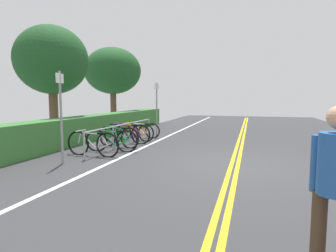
{
  "coord_description": "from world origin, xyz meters",
  "views": [
    {
      "loc": [
        -7.15,
        -0.36,
        1.68
      ],
      "look_at": [
        1.41,
        2.17,
        0.79
      ],
      "focal_mm": 30.06,
      "sensor_mm": 36.0,
      "label": 1
    }
  ],
  "objects_px": {
    "pedestrian": "(336,182)",
    "tree_mid": "(52,61)",
    "bicycle_3": "(127,134)",
    "bicycle_4": "(135,132)",
    "bike_rack": "(124,129)",
    "bicycle_1": "(112,141)",
    "bicycle_0": "(93,144)",
    "tree_far_right": "(113,71)",
    "bicycle_5": "(142,130)",
    "sign_post_far": "(157,103)",
    "bicycle_2": "(118,137)",
    "sign_post_near": "(61,109)"
  },
  "relations": [
    {
      "from": "pedestrian",
      "to": "tree_mid",
      "type": "distance_m",
      "value": 10.89
    },
    {
      "from": "bicycle_3",
      "to": "bicycle_4",
      "type": "xyz_separation_m",
      "value": [
        0.73,
        0.0,
        -0.03
      ]
    },
    {
      "from": "bike_rack",
      "to": "bicycle_3",
      "type": "xyz_separation_m",
      "value": [
        0.44,
        0.09,
        -0.22
      ]
    },
    {
      "from": "bicycle_1",
      "to": "bicycle_3",
      "type": "height_order",
      "value": "bicycle_3"
    },
    {
      "from": "pedestrian",
      "to": "bicycle_0",
      "type": "bearing_deg",
      "value": 50.25
    },
    {
      "from": "bicycle_0",
      "to": "tree_mid",
      "type": "bearing_deg",
      "value": 53.26
    },
    {
      "from": "tree_mid",
      "to": "tree_far_right",
      "type": "bearing_deg",
      "value": 3.09
    },
    {
      "from": "bicycle_1",
      "to": "bicycle_5",
      "type": "distance_m",
      "value": 3.16
    },
    {
      "from": "bicycle_5",
      "to": "sign_post_far",
      "type": "relative_size",
      "value": 0.69
    },
    {
      "from": "bicycle_2",
      "to": "sign_post_far",
      "type": "xyz_separation_m",
      "value": [
        3.65,
        -0.14,
        1.07
      ]
    },
    {
      "from": "bicycle_3",
      "to": "pedestrian",
      "type": "xyz_separation_m",
      "value": [
        -6.65,
        -5.15,
        0.56
      ]
    },
    {
      "from": "bike_rack",
      "to": "bicycle_0",
      "type": "relative_size",
      "value": 2.88
    },
    {
      "from": "bike_rack",
      "to": "bicycle_4",
      "type": "height_order",
      "value": "bike_rack"
    },
    {
      "from": "sign_post_far",
      "to": "tree_mid",
      "type": "distance_m",
      "value": 4.73
    },
    {
      "from": "sign_post_near",
      "to": "sign_post_far",
      "type": "relative_size",
      "value": 0.99
    },
    {
      "from": "sign_post_far",
      "to": "bicycle_0",
      "type": "bearing_deg",
      "value": 178.0
    },
    {
      "from": "bicycle_1",
      "to": "sign_post_near",
      "type": "distance_m",
      "value": 2.17
    },
    {
      "from": "bike_rack",
      "to": "bicycle_2",
      "type": "bearing_deg",
      "value": 174.78
    },
    {
      "from": "bicycle_1",
      "to": "tree_mid",
      "type": "relative_size",
      "value": 0.38
    },
    {
      "from": "bicycle_2",
      "to": "sign_post_near",
      "type": "xyz_separation_m",
      "value": [
        -2.64,
        0.26,
        1.05
      ]
    },
    {
      "from": "pedestrian",
      "to": "bicycle_2",
      "type": "bearing_deg",
      "value": 41.14
    },
    {
      "from": "bike_rack",
      "to": "pedestrian",
      "type": "distance_m",
      "value": 8.01
    },
    {
      "from": "bicycle_4",
      "to": "tree_far_right",
      "type": "height_order",
      "value": "tree_far_right"
    },
    {
      "from": "bicycle_0",
      "to": "sign_post_far",
      "type": "xyz_separation_m",
      "value": [
        5.21,
        -0.18,
        1.06
      ]
    },
    {
      "from": "bicycle_2",
      "to": "tree_mid",
      "type": "bearing_deg",
      "value": 75.59
    },
    {
      "from": "bike_rack",
      "to": "sign_post_far",
      "type": "height_order",
      "value": "sign_post_far"
    },
    {
      "from": "sign_post_far",
      "to": "tree_mid",
      "type": "height_order",
      "value": "tree_mid"
    },
    {
      "from": "bicycle_2",
      "to": "sign_post_far",
      "type": "height_order",
      "value": "sign_post_far"
    },
    {
      "from": "bicycle_2",
      "to": "bicycle_3",
      "type": "relative_size",
      "value": 0.91
    },
    {
      "from": "bicycle_1",
      "to": "bicycle_4",
      "type": "distance_m",
      "value": 2.35
    },
    {
      "from": "bicycle_5",
      "to": "pedestrian",
      "type": "xyz_separation_m",
      "value": [
        -8.19,
        -5.18,
        0.61
      ]
    },
    {
      "from": "bicycle_0",
      "to": "bicycle_4",
      "type": "height_order",
      "value": "bicycle_0"
    },
    {
      "from": "bicycle_4",
      "to": "bicycle_5",
      "type": "distance_m",
      "value": 0.82
    },
    {
      "from": "bicycle_1",
      "to": "tree_mid",
      "type": "height_order",
      "value": "tree_mid"
    },
    {
      "from": "bicycle_2",
      "to": "tree_mid",
      "type": "xyz_separation_m",
      "value": [
        0.83,
        3.25,
        2.78
      ]
    },
    {
      "from": "bicycle_1",
      "to": "sign_post_far",
      "type": "distance_m",
      "value": 4.57
    },
    {
      "from": "tree_mid",
      "to": "tree_far_right",
      "type": "distance_m",
      "value": 5.68
    },
    {
      "from": "sign_post_near",
      "to": "bicycle_2",
      "type": "bearing_deg",
      "value": -5.56
    },
    {
      "from": "bicycle_3",
      "to": "bicycle_5",
      "type": "relative_size",
      "value": 1.12
    },
    {
      "from": "bike_rack",
      "to": "sign_post_near",
      "type": "bearing_deg",
      "value": 174.49
    },
    {
      "from": "bicycle_4",
      "to": "pedestrian",
      "type": "distance_m",
      "value": 9.01
    },
    {
      "from": "bicycle_4",
      "to": "bicycle_5",
      "type": "relative_size",
      "value": 1.04
    },
    {
      "from": "bicycle_1",
      "to": "bike_rack",
      "type": "bearing_deg",
      "value": 5.98
    },
    {
      "from": "bicycle_5",
      "to": "tree_far_right",
      "type": "distance_m",
      "value": 6.14
    },
    {
      "from": "bicycle_0",
      "to": "bicycle_1",
      "type": "bearing_deg",
      "value": -14.33
    },
    {
      "from": "bicycle_3",
      "to": "sign_post_near",
      "type": "relative_size",
      "value": 0.79
    },
    {
      "from": "bicycle_1",
      "to": "sign_post_far",
      "type": "relative_size",
      "value": 0.71
    },
    {
      "from": "bicycle_4",
      "to": "tree_far_right",
      "type": "relative_size",
      "value": 0.37
    },
    {
      "from": "pedestrian",
      "to": "sign_post_near",
      "type": "relative_size",
      "value": 0.69
    },
    {
      "from": "sign_post_near",
      "to": "tree_far_right",
      "type": "xyz_separation_m",
      "value": [
        9.14,
        3.3,
        1.84
      ]
    }
  ]
}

